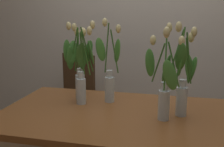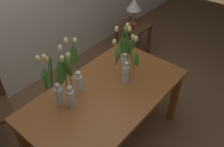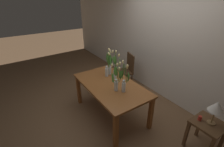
{
  "view_description": "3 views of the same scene",
  "coord_description": "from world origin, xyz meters",
  "px_view_note": "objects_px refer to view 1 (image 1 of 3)",
  "views": [
    {
      "loc": [
        0.3,
        -1.6,
        1.37
      ],
      "look_at": [
        -0.09,
        0.03,
        0.99
      ],
      "focal_mm": 43.56,
      "sensor_mm": 36.0,
      "label": 1
    },
    {
      "loc": [
        -1.24,
        -1.11,
        2.34
      ],
      "look_at": [
        0.02,
        -0.06,
        0.99
      ],
      "focal_mm": 38.95,
      "sensor_mm": 36.0,
      "label": 2
    },
    {
      "loc": [
        2.24,
        -1.46,
        2.32
      ],
      "look_at": [
        0.06,
        -0.01,
        1.0
      ],
      "focal_mm": 25.59,
      "sensor_mm": 36.0,
      "label": 3
    }
  ],
  "objects_px": {
    "dining_table": "(124,127)",
    "tulip_vase_1": "(165,86)",
    "tulip_vase_0": "(182,79)",
    "tulip_vase_4": "(76,70)",
    "tulip_vase_3": "(83,70)",
    "dining_chair": "(73,94)",
    "tulip_vase_2": "(110,74)"
  },
  "relations": [
    {
      "from": "tulip_vase_4",
      "to": "dining_table",
      "type": "bearing_deg",
      "value": -29.72
    },
    {
      "from": "tulip_vase_0",
      "to": "tulip_vase_4",
      "type": "bearing_deg",
      "value": 166.6
    },
    {
      "from": "tulip_vase_3",
      "to": "dining_chair",
      "type": "distance_m",
      "value": 1.03
    },
    {
      "from": "tulip_vase_2",
      "to": "tulip_vase_3",
      "type": "height_order",
      "value": "tulip_vase_2"
    },
    {
      "from": "tulip_vase_1",
      "to": "dining_chair",
      "type": "xyz_separation_m",
      "value": [
        -0.98,
        1.03,
        -0.42
      ]
    },
    {
      "from": "dining_table",
      "to": "tulip_vase_2",
      "type": "xyz_separation_m",
      "value": [
        -0.15,
        0.22,
        0.29
      ]
    },
    {
      "from": "tulip_vase_0",
      "to": "tulip_vase_1",
      "type": "xyz_separation_m",
      "value": [
        -0.1,
        -0.1,
        -0.02
      ]
    },
    {
      "from": "dining_table",
      "to": "tulip_vase_1",
      "type": "bearing_deg",
      "value": -10.46
    },
    {
      "from": "tulip_vase_3",
      "to": "dining_chair",
      "type": "xyz_separation_m",
      "value": [
        -0.41,
        0.83,
        -0.45
      ]
    },
    {
      "from": "dining_table",
      "to": "tulip_vase_0",
      "type": "bearing_deg",
      "value": 8.84
    },
    {
      "from": "dining_table",
      "to": "tulip_vase_4",
      "type": "distance_m",
      "value": 0.56
    },
    {
      "from": "tulip_vase_1",
      "to": "tulip_vase_4",
      "type": "xyz_separation_m",
      "value": [
        -0.65,
        0.28,
        0.01
      ]
    },
    {
      "from": "tulip_vase_0",
      "to": "tulip_vase_3",
      "type": "distance_m",
      "value": 0.67
    },
    {
      "from": "dining_table",
      "to": "tulip_vase_0",
      "type": "distance_m",
      "value": 0.47
    },
    {
      "from": "tulip_vase_2",
      "to": "dining_chair",
      "type": "relative_size",
      "value": 0.63
    },
    {
      "from": "dining_table",
      "to": "dining_chair",
      "type": "relative_size",
      "value": 1.72
    },
    {
      "from": "tulip_vase_0",
      "to": "tulip_vase_4",
      "type": "relative_size",
      "value": 1.03
    },
    {
      "from": "dining_table",
      "to": "tulip_vase_1",
      "type": "relative_size",
      "value": 2.89
    },
    {
      "from": "dining_table",
      "to": "tulip_vase_4",
      "type": "xyz_separation_m",
      "value": [
        -0.4,
        0.23,
        0.3
      ]
    },
    {
      "from": "dining_table",
      "to": "tulip_vase_1",
      "type": "height_order",
      "value": "tulip_vase_1"
    },
    {
      "from": "tulip_vase_4",
      "to": "tulip_vase_3",
      "type": "bearing_deg",
      "value": -43.59
    },
    {
      "from": "tulip_vase_3",
      "to": "dining_chair",
      "type": "height_order",
      "value": "tulip_vase_3"
    },
    {
      "from": "tulip_vase_0",
      "to": "tulip_vase_3",
      "type": "height_order",
      "value": "tulip_vase_0"
    },
    {
      "from": "dining_table",
      "to": "tulip_vase_2",
      "type": "height_order",
      "value": "tulip_vase_2"
    },
    {
      "from": "dining_table",
      "to": "tulip_vase_0",
      "type": "height_order",
      "value": "tulip_vase_0"
    },
    {
      "from": "tulip_vase_0",
      "to": "tulip_vase_4",
      "type": "distance_m",
      "value": 0.77
    },
    {
      "from": "tulip_vase_0",
      "to": "dining_chair",
      "type": "distance_m",
      "value": 1.49
    },
    {
      "from": "tulip_vase_0",
      "to": "dining_chair",
      "type": "xyz_separation_m",
      "value": [
        -1.08,
        0.93,
        -0.44
      ]
    },
    {
      "from": "tulip_vase_3",
      "to": "tulip_vase_1",
      "type": "bearing_deg",
      "value": -19.18
    },
    {
      "from": "tulip_vase_2",
      "to": "tulip_vase_3",
      "type": "distance_m",
      "value": 0.19
    },
    {
      "from": "tulip_vase_4",
      "to": "dining_chair",
      "type": "relative_size",
      "value": 0.6
    },
    {
      "from": "tulip_vase_1",
      "to": "tulip_vase_3",
      "type": "height_order",
      "value": "tulip_vase_3"
    }
  ]
}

